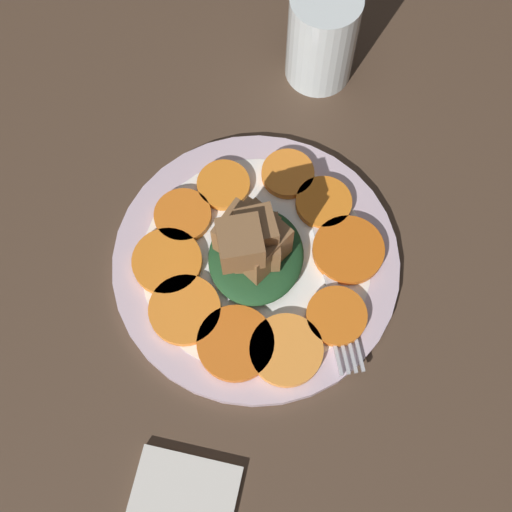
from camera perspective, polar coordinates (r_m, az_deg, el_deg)
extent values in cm
cube|color=#4C3828|center=(69.60, 0.00, -0.94)|extent=(120.00, 120.00, 2.00)
cylinder|color=silver|center=(68.20, 0.00, -0.49)|extent=(27.43, 27.43, 1.00)
cylinder|color=white|center=(68.15, 0.00, -0.48)|extent=(21.95, 21.95, 1.00)
cylinder|color=orange|center=(69.87, 5.43, 4.26)|extent=(5.49, 5.49, 0.88)
cylinder|color=orange|center=(71.08, 2.56, 6.59)|extent=(5.24, 5.24, 0.88)
cylinder|color=orange|center=(70.51, -2.61, 5.71)|extent=(5.24, 5.24, 0.88)
cylinder|color=orange|center=(69.33, -5.88, 3.23)|extent=(5.56, 5.56, 0.88)
cylinder|color=orange|center=(67.63, -7.13, -0.45)|extent=(6.62, 6.62, 0.88)
cylinder|color=orange|center=(65.87, -5.72, -4.32)|extent=(6.66, 6.66, 0.88)
cylinder|color=orange|center=(64.75, -2.06, -6.90)|extent=(7.03, 7.03, 0.88)
cylinder|color=#F99438|center=(64.58, 2.44, -7.53)|extent=(6.68, 6.68, 0.88)
cylinder|color=orange|center=(65.79, 6.46, -4.79)|extent=(5.61, 5.61, 0.88)
cylinder|color=orange|center=(68.11, 7.40, 0.49)|extent=(6.83, 6.83, 0.88)
ellipsoid|color=#1E4723|center=(66.69, 0.00, 0.01)|extent=(9.92, 8.93, 2.03)
cube|color=brown|center=(64.24, -1.09, 1.72)|extent=(5.19, 5.19, 4.03)
cube|color=olive|center=(64.60, -0.26, 2.08)|extent=(4.78, 4.78, 3.66)
cube|color=brown|center=(63.95, -0.07, 1.26)|extent=(5.10, 5.10, 4.12)
cube|color=brown|center=(63.61, 0.38, 1.21)|extent=(6.47, 6.47, 4.71)
cube|color=brown|center=(61.16, -0.33, 2.01)|extent=(4.43, 4.43, 3.30)
cube|color=brown|center=(60.04, -1.28, 1.01)|extent=(4.86, 4.86, 3.72)
cube|color=#B2B2B7|center=(68.16, 5.42, 0.60)|extent=(11.53, 5.69, 0.40)
cube|color=#B2B2B7|center=(66.08, 6.66, -4.75)|extent=(2.24, 2.70, 0.40)
cube|color=#B2B2B7|center=(65.51, 8.12, -7.15)|extent=(4.49, 2.13, 0.40)
cube|color=#B2B2B7|center=(65.39, 7.55, -7.26)|extent=(4.49, 2.13, 0.40)
cube|color=#B2B2B7|center=(65.28, 6.98, -7.37)|extent=(4.49, 2.13, 0.40)
cube|color=#B2B2B7|center=(65.18, 6.40, -7.48)|extent=(4.49, 2.13, 0.40)
cylinder|color=silver|center=(75.44, 5.31, 17.04)|extent=(7.11, 7.11, 10.95)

